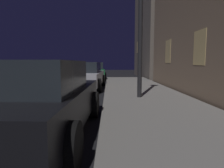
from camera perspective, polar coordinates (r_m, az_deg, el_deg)
The scene contains 4 objects.
car_black at distance 3.91m, azimuth -20.92°, elevation -4.23°, with size 2.14×4.09×1.43m.
car_silver at distance 10.59m, azimuth -8.16°, elevation 2.47°, with size 2.21×4.31×1.43m.
car_green at distance 16.27m, azimuth -5.62°, elevation 3.76°, with size 2.27×4.13×1.43m.
building_far at distance 20.77m, azimuth 17.73°, elevation 18.13°, with size 6.42×8.92×11.56m.
Camera 1 is at (4.18, 1.12, 1.39)m, focal length 31.17 mm.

